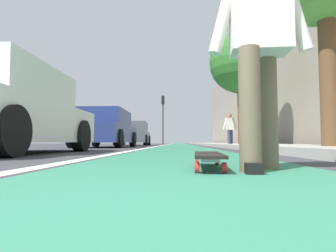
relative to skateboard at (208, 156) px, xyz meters
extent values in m
plane|color=#38383D|center=(8.56, 0.17, -0.09)|extent=(80.00, 80.00, 0.00)
cube|color=#2D7256|center=(22.56, 0.17, -0.09)|extent=(56.00, 1.98, 0.00)
cube|color=silver|center=(18.56, 1.31, -0.09)|extent=(52.00, 0.16, 0.01)
cube|color=#9E9B93|center=(16.56, -2.93, -0.03)|extent=(52.00, 3.20, 0.13)
cube|color=gray|center=(20.56, -5.61, 4.02)|extent=(40.00, 1.20, 8.22)
cylinder|color=red|center=(0.30, 0.07, -0.06)|extent=(0.07, 0.03, 0.07)
cylinder|color=red|center=(0.29, -0.10, -0.06)|extent=(0.07, 0.03, 0.07)
cylinder|color=red|center=(-0.29, 0.10, -0.06)|extent=(0.07, 0.03, 0.07)
cylinder|color=red|center=(-0.30, -0.07, -0.06)|extent=(0.07, 0.03, 0.07)
cube|color=silver|center=(0.30, -0.02, -0.01)|extent=(0.07, 0.12, 0.02)
cube|color=silver|center=(-0.30, 0.02, -0.01)|extent=(0.07, 0.12, 0.02)
cube|color=black|center=(0.00, 0.00, 0.01)|extent=(0.85, 0.25, 0.02)
cylinder|color=brown|center=(-0.26, -0.24, 0.32)|extent=(0.14, 0.14, 0.82)
cylinder|color=brown|center=(-0.02, -0.44, 0.32)|extent=(0.14, 0.14, 0.82)
cube|color=black|center=(-0.26, -0.24, -0.06)|extent=(0.27, 0.12, 0.07)
cube|color=silver|center=(-0.15, -0.35, 1.03)|extent=(0.26, 0.41, 0.60)
cylinder|color=silver|center=(-0.14, -0.11, 1.03)|extent=(0.10, 0.24, 0.60)
cylinder|color=silver|center=(-0.16, -0.59, 1.03)|extent=(0.10, 0.24, 0.60)
cube|color=silver|center=(2.57, 3.19, 0.46)|extent=(4.04, 1.75, 0.70)
cube|color=silver|center=(2.42, 3.20, 1.11)|extent=(2.22, 1.61, 0.60)
cube|color=#4C606B|center=(3.53, 3.19, 1.11)|extent=(0.04, 1.54, 0.51)
cylinder|color=black|center=(3.82, 4.02, 0.25)|extent=(0.68, 0.22, 0.68)
cylinder|color=black|center=(3.82, 2.36, 0.25)|extent=(0.68, 0.22, 0.68)
cylinder|color=black|center=(1.32, 2.37, 0.25)|extent=(0.68, 0.22, 0.68)
cube|color=navy|center=(8.87, 3.18, 0.45)|extent=(4.46, 1.81, 0.70)
cube|color=navy|center=(8.72, 3.18, 1.10)|extent=(2.46, 1.66, 0.60)
cube|color=#4C606B|center=(9.95, 3.17, 1.10)|extent=(0.05, 1.57, 0.51)
cylinder|color=black|center=(10.26, 4.02, 0.24)|extent=(0.66, 0.22, 0.66)
cylinder|color=black|center=(10.25, 2.32, 0.24)|extent=(0.66, 0.22, 0.66)
cylinder|color=black|center=(7.50, 4.03, 0.24)|extent=(0.66, 0.22, 0.66)
cylinder|color=black|center=(7.49, 2.34, 0.24)|extent=(0.66, 0.22, 0.66)
cube|color=#4C5156|center=(15.44, 3.18, 0.45)|extent=(4.39, 2.05, 0.70)
cube|color=#4C5156|center=(15.29, 3.17, 1.10)|extent=(2.44, 1.82, 0.60)
cube|color=#4C606B|center=(16.48, 3.22, 1.10)|extent=(0.11, 1.65, 0.51)
cylinder|color=black|center=(16.74, 4.12, 0.24)|extent=(0.67, 0.25, 0.66)
cylinder|color=black|center=(16.82, 2.34, 0.24)|extent=(0.67, 0.25, 0.66)
cylinder|color=black|center=(14.07, 4.01, 0.24)|extent=(0.67, 0.25, 0.66)
cylinder|color=black|center=(14.14, 2.23, 0.24)|extent=(0.67, 0.25, 0.66)
cylinder|color=#2D2D2D|center=(23.05, 1.71, 1.78)|extent=(0.12, 0.12, 3.74)
cube|color=black|center=(23.05, 1.71, 4.05)|extent=(0.24, 0.28, 0.80)
sphere|color=#360606|center=(23.18, 1.71, 4.31)|extent=(0.16, 0.16, 0.16)
sphere|color=gold|center=(23.18, 1.71, 4.05)|extent=(0.16, 0.16, 0.16)
sphere|color=black|center=(23.18, 1.71, 3.79)|extent=(0.16, 0.16, 0.16)
cylinder|color=brown|center=(3.00, -2.53, 1.31)|extent=(0.31, 0.31, 2.80)
cylinder|color=brown|center=(10.02, -2.53, 1.31)|extent=(0.32, 0.32, 2.80)
sphere|color=#2D6B28|center=(10.02, -2.53, 3.68)|extent=(2.76, 2.76, 2.76)
cylinder|color=#384260|center=(11.85, -2.43, 0.32)|extent=(0.14, 0.14, 0.82)
cylinder|color=#384260|center=(11.59, -2.25, 0.32)|extent=(0.14, 0.14, 0.82)
cube|color=black|center=(11.85, -2.43, -0.06)|extent=(0.26, 0.10, 0.07)
cube|color=silver|center=(11.73, -2.33, 1.03)|extent=(0.24, 0.40, 0.60)
cylinder|color=silver|center=(11.73, -2.57, 1.03)|extent=(0.09, 0.24, 0.61)
cylinder|color=silver|center=(11.73, -2.09, 1.03)|extent=(0.09, 0.24, 0.61)
sphere|color=#936B4C|center=(11.73, -2.33, 1.44)|extent=(0.22, 0.22, 0.22)
camera|label=1|loc=(-2.05, 0.22, 0.10)|focal=29.11mm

